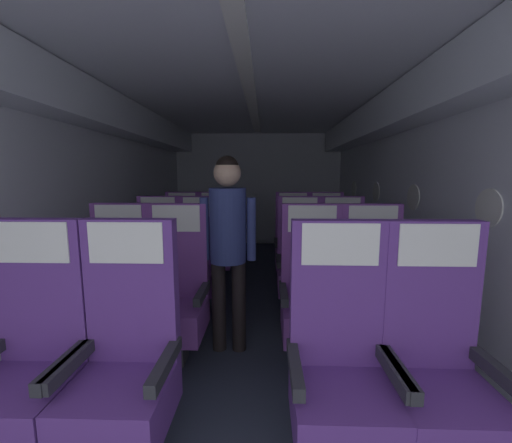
% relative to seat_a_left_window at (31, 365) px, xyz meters
% --- Properties ---
extents(ground, '(3.59, 6.97, 0.02)m').
position_rel_seat_a_left_window_xyz_m(ground, '(0.96, 1.87, -0.50)').
color(ground, '#2D3342').
extents(fuselage_shell, '(3.47, 6.62, 2.30)m').
position_rel_seat_a_left_window_xyz_m(fuselage_shell, '(0.96, 2.14, 1.16)').
color(fuselage_shell, silver).
rests_on(fuselage_shell, ground).
extents(seat_a_left_window, '(0.48, 0.47, 1.18)m').
position_rel_seat_a_left_window_xyz_m(seat_a_left_window, '(0.00, 0.00, 0.00)').
color(seat_a_left_window, '#38383D').
rests_on(seat_a_left_window, ground).
extents(seat_a_left_aisle, '(0.48, 0.47, 1.18)m').
position_rel_seat_a_left_window_xyz_m(seat_a_left_aisle, '(0.46, 0.01, 0.00)').
color(seat_a_left_aisle, '#38383D').
rests_on(seat_a_left_aisle, ground).
extents(seat_a_right_aisle, '(0.48, 0.47, 1.18)m').
position_rel_seat_a_left_window_xyz_m(seat_a_right_aisle, '(1.92, -0.00, 0.00)').
color(seat_a_right_aisle, '#38383D').
rests_on(seat_a_right_aisle, ground).
extents(seat_a_right_window, '(0.48, 0.47, 1.18)m').
position_rel_seat_a_left_window_xyz_m(seat_a_right_window, '(1.48, 0.00, 0.00)').
color(seat_a_right_window, '#38383D').
rests_on(seat_a_right_window, ground).
extents(seat_b_left_window, '(0.48, 0.47, 1.18)m').
position_rel_seat_a_left_window_xyz_m(seat_b_left_window, '(-0.00, 0.92, 0.00)').
color(seat_b_left_window, '#38383D').
rests_on(seat_b_left_window, ground).
extents(seat_b_left_aisle, '(0.48, 0.47, 1.18)m').
position_rel_seat_a_left_window_xyz_m(seat_b_left_aisle, '(0.45, 0.90, 0.00)').
color(seat_b_left_aisle, '#38383D').
rests_on(seat_b_left_aisle, ground).
extents(seat_b_right_aisle, '(0.48, 0.47, 1.18)m').
position_rel_seat_a_left_window_xyz_m(seat_b_right_aisle, '(1.92, 0.91, 0.00)').
color(seat_b_right_aisle, '#38383D').
rests_on(seat_b_right_aisle, ground).
extents(seat_b_right_window, '(0.48, 0.47, 1.18)m').
position_rel_seat_a_left_window_xyz_m(seat_b_right_window, '(1.47, 0.91, 0.00)').
color(seat_b_right_window, '#38383D').
rests_on(seat_b_right_window, ground).
extents(seat_c_left_window, '(0.48, 0.47, 1.18)m').
position_rel_seat_a_left_window_xyz_m(seat_c_left_window, '(-0.01, 1.82, 0.00)').
color(seat_c_left_window, '#38383D').
rests_on(seat_c_left_window, ground).
extents(seat_c_left_aisle, '(0.48, 0.47, 1.18)m').
position_rel_seat_a_left_window_xyz_m(seat_c_left_aisle, '(0.44, 1.80, 0.00)').
color(seat_c_left_aisle, '#38383D').
rests_on(seat_c_left_aisle, ground).
extents(seat_c_right_aisle, '(0.48, 0.47, 1.18)m').
position_rel_seat_a_left_window_xyz_m(seat_c_right_aisle, '(1.92, 1.83, 0.00)').
color(seat_c_right_aisle, '#38383D').
rests_on(seat_c_right_aisle, ground).
extents(seat_c_right_window, '(0.48, 0.47, 1.18)m').
position_rel_seat_a_left_window_xyz_m(seat_c_right_window, '(1.47, 1.82, 0.00)').
color(seat_c_right_window, '#38383D').
rests_on(seat_c_right_window, ground).
extents(seat_d_left_window, '(0.48, 0.47, 1.18)m').
position_rel_seat_a_left_window_xyz_m(seat_d_left_window, '(0.01, 2.72, 0.00)').
color(seat_d_left_window, '#38383D').
rests_on(seat_d_left_window, ground).
extents(seat_d_left_aisle, '(0.48, 0.47, 1.18)m').
position_rel_seat_a_left_window_xyz_m(seat_d_left_aisle, '(0.45, 2.72, 0.00)').
color(seat_d_left_aisle, '#38383D').
rests_on(seat_d_left_aisle, ground).
extents(seat_d_right_aisle, '(0.48, 0.47, 1.18)m').
position_rel_seat_a_left_window_xyz_m(seat_d_right_aisle, '(1.91, 2.72, 0.00)').
color(seat_d_right_aisle, '#38383D').
rests_on(seat_d_right_aisle, ground).
extents(seat_d_right_window, '(0.48, 0.47, 1.18)m').
position_rel_seat_a_left_window_xyz_m(seat_d_right_window, '(1.48, 2.72, 0.00)').
color(seat_d_right_window, '#38383D').
rests_on(seat_d_right_window, ground).
extents(flight_attendant, '(0.43, 0.28, 1.54)m').
position_rel_seat_a_left_window_xyz_m(flight_attendant, '(0.83, 1.02, 0.45)').
color(flight_attendant, black).
rests_on(flight_attendant, ground).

